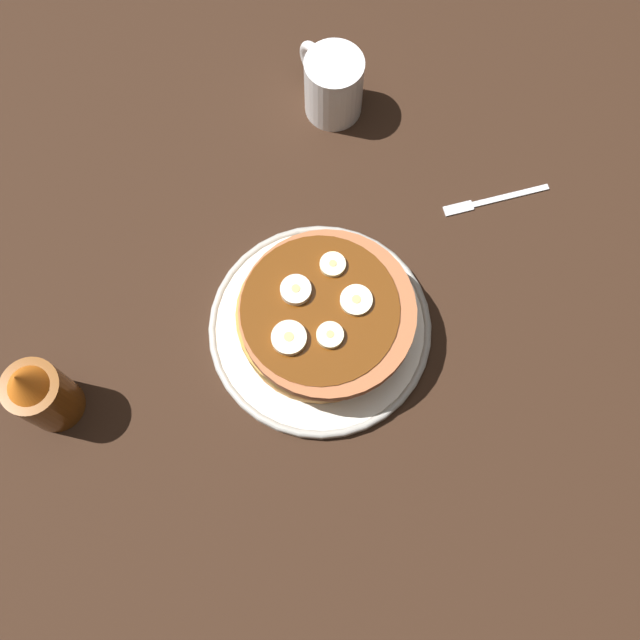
{
  "coord_description": "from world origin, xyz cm",
  "views": [
    {
      "loc": [
        -21.07,
        14.63,
        79.21
      ],
      "look_at": [
        0.0,
        0.0,
        3.54
      ],
      "focal_mm": 41.9,
      "sensor_mm": 36.0,
      "label": 1
    }
  ],
  "objects_px": {
    "syrup_bottle": "(41,394)",
    "plate": "(320,328)",
    "banana_slice_4": "(330,335)",
    "banana_slice_2": "(333,265)",
    "banana_slice_0": "(289,338)",
    "banana_slice_1": "(296,290)",
    "pancake_stack": "(321,316)",
    "fork": "(490,200)",
    "coffee_mug": "(332,84)",
    "banana_slice_3": "(356,300)"
  },
  "relations": [
    {
      "from": "syrup_bottle",
      "to": "plate",
      "type": "bearing_deg",
      "value": -108.01
    },
    {
      "from": "banana_slice_4",
      "to": "banana_slice_2",
      "type": "bearing_deg",
      "value": -37.09
    },
    {
      "from": "banana_slice_0",
      "to": "banana_slice_1",
      "type": "xyz_separation_m",
      "value": [
        0.04,
        -0.03,
        0.0
      ]
    },
    {
      "from": "pancake_stack",
      "to": "fork",
      "type": "distance_m",
      "value": 0.26
    },
    {
      "from": "pancake_stack",
      "to": "coffee_mug",
      "type": "bearing_deg",
      "value": -37.35
    },
    {
      "from": "plate",
      "to": "fork",
      "type": "xyz_separation_m",
      "value": [
        0.02,
        -0.26,
        -0.01
      ]
    },
    {
      "from": "banana_slice_2",
      "to": "banana_slice_3",
      "type": "distance_m",
      "value": 0.05
    },
    {
      "from": "pancake_stack",
      "to": "syrup_bottle",
      "type": "bearing_deg",
      "value": 72.24
    },
    {
      "from": "banana_slice_4",
      "to": "syrup_bottle",
      "type": "distance_m",
      "value": 0.3
    },
    {
      "from": "banana_slice_0",
      "to": "banana_slice_2",
      "type": "relative_size",
      "value": 1.32
    },
    {
      "from": "pancake_stack",
      "to": "coffee_mug",
      "type": "height_order",
      "value": "coffee_mug"
    },
    {
      "from": "syrup_bottle",
      "to": "banana_slice_2",
      "type": "bearing_deg",
      "value": -100.61
    },
    {
      "from": "banana_slice_2",
      "to": "syrup_bottle",
      "type": "bearing_deg",
      "value": 79.39
    },
    {
      "from": "banana_slice_1",
      "to": "banana_slice_4",
      "type": "xyz_separation_m",
      "value": [
        -0.06,
        -0.0,
        -0.0
      ]
    },
    {
      "from": "pancake_stack",
      "to": "banana_slice_4",
      "type": "relative_size",
      "value": 6.85
    },
    {
      "from": "syrup_bottle",
      "to": "pancake_stack",
      "type": "bearing_deg",
      "value": -107.76
    },
    {
      "from": "banana_slice_0",
      "to": "banana_slice_4",
      "type": "height_order",
      "value": "same"
    },
    {
      "from": "banana_slice_0",
      "to": "syrup_bottle",
      "type": "height_order",
      "value": "syrup_bottle"
    },
    {
      "from": "banana_slice_1",
      "to": "banana_slice_2",
      "type": "distance_m",
      "value": 0.05
    },
    {
      "from": "coffee_mug",
      "to": "syrup_bottle",
      "type": "relative_size",
      "value": 0.83
    },
    {
      "from": "banana_slice_3",
      "to": "fork",
      "type": "xyz_separation_m",
      "value": [
        0.03,
        -0.22,
        -0.07
      ]
    },
    {
      "from": "banana_slice_2",
      "to": "banana_slice_4",
      "type": "bearing_deg",
      "value": 142.91
    },
    {
      "from": "banana_slice_3",
      "to": "banana_slice_0",
      "type": "bearing_deg",
      "value": 86.17
    },
    {
      "from": "banana_slice_0",
      "to": "fork",
      "type": "distance_m",
      "value": 0.31
    },
    {
      "from": "plate",
      "to": "syrup_bottle",
      "type": "bearing_deg",
      "value": 71.99
    },
    {
      "from": "banana_slice_1",
      "to": "banana_slice_2",
      "type": "height_order",
      "value": "banana_slice_1"
    },
    {
      "from": "banana_slice_3",
      "to": "coffee_mug",
      "type": "distance_m",
      "value": 0.29
    },
    {
      "from": "banana_slice_2",
      "to": "coffee_mug",
      "type": "xyz_separation_m",
      "value": [
        0.2,
        -0.14,
        -0.03
      ]
    },
    {
      "from": "coffee_mug",
      "to": "plate",
      "type": "bearing_deg",
      "value": 142.44
    },
    {
      "from": "coffee_mug",
      "to": "syrup_bottle",
      "type": "bearing_deg",
      "value": 107.11
    },
    {
      "from": "banana_slice_1",
      "to": "banana_slice_3",
      "type": "height_order",
      "value": "banana_slice_1"
    },
    {
      "from": "banana_slice_1",
      "to": "banana_slice_4",
      "type": "distance_m",
      "value": 0.06
    },
    {
      "from": "plate",
      "to": "banana_slice_1",
      "type": "xyz_separation_m",
      "value": [
        0.03,
        0.01,
        0.07
      ]
    },
    {
      "from": "banana_slice_3",
      "to": "syrup_bottle",
      "type": "xyz_separation_m",
      "value": [
        0.11,
        0.32,
        -0.02
      ]
    },
    {
      "from": "banana_slice_0",
      "to": "coffee_mug",
      "type": "distance_m",
      "value": 0.33
    },
    {
      "from": "banana_slice_1",
      "to": "fork",
      "type": "distance_m",
      "value": 0.28
    },
    {
      "from": "fork",
      "to": "syrup_bottle",
      "type": "xyz_separation_m",
      "value": [
        0.07,
        0.54,
        0.05
      ]
    },
    {
      "from": "banana_slice_0",
      "to": "banana_slice_1",
      "type": "height_order",
      "value": "same"
    },
    {
      "from": "pancake_stack",
      "to": "banana_slice_4",
      "type": "xyz_separation_m",
      "value": [
        -0.03,
        0.01,
        0.03
      ]
    },
    {
      "from": "coffee_mug",
      "to": "pancake_stack",
      "type": "bearing_deg",
      "value": 142.65
    },
    {
      "from": "banana_slice_2",
      "to": "banana_slice_0",
      "type": "bearing_deg",
      "value": 116.35
    },
    {
      "from": "banana_slice_1",
      "to": "banana_slice_2",
      "type": "xyz_separation_m",
      "value": [
        0.0,
        -0.05,
        -0.0
      ]
    },
    {
      "from": "plate",
      "to": "banana_slice_4",
      "type": "distance_m",
      "value": 0.07
    },
    {
      "from": "plate",
      "to": "banana_slice_1",
      "type": "relative_size",
      "value": 7.65
    },
    {
      "from": "plate",
      "to": "syrup_bottle",
      "type": "height_order",
      "value": "syrup_bottle"
    },
    {
      "from": "plate",
      "to": "banana_slice_1",
      "type": "distance_m",
      "value": 0.07
    },
    {
      "from": "banana_slice_1",
      "to": "coffee_mug",
      "type": "distance_m",
      "value": 0.28
    },
    {
      "from": "banana_slice_3",
      "to": "banana_slice_1",
      "type": "bearing_deg",
      "value": 45.4
    },
    {
      "from": "banana_slice_3",
      "to": "coffee_mug",
      "type": "xyz_separation_m",
      "value": [
        0.25,
        -0.14,
        -0.03
      ]
    },
    {
      "from": "pancake_stack",
      "to": "banana_slice_2",
      "type": "distance_m",
      "value": 0.06
    }
  ]
}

